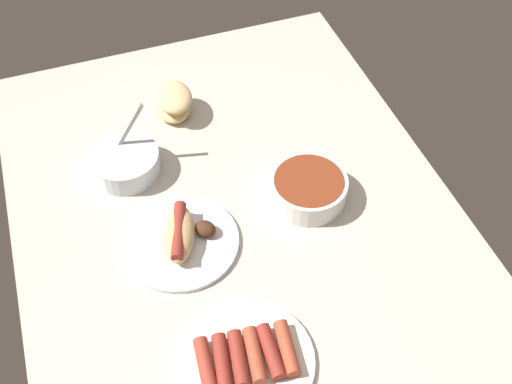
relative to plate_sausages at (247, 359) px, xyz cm
name	(u,v)px	position (x,y,z in cm)	size (l,w,h in cm)	color
ground_plane	(236,216)	(32.34, -8.68, -2.74)	(120.00, 90.00, 3.00)	beige
plate_sausages	(247,359)	(0.00, 0.00, 0.00)	(23.81, 23.81, 3.59)	white
bread_stack	(173,102)	(65.56, -4.16, 2.36)	(12.64, 9.63, 7.20)	#E5C689
bowl_coleslaw	(125,162)	(51.07, 10.25, 1.68)	(14.95, 14.95, 15.47)	silver
bowl_chili	(308,188)	(30.83, -24.29, 1.79)	(16.25, 16.25, 5.55)	white
plate_hotdog_assembled	(181,238)	(28.27, 4.01, 0.58)	(23.42, 23.42, 5.61)	white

